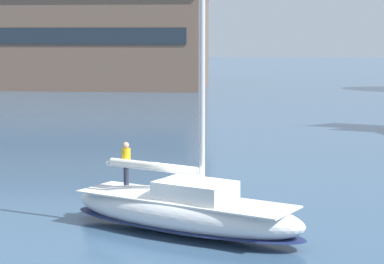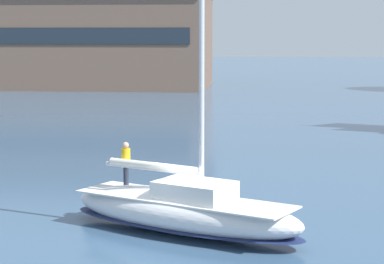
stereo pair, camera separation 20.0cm
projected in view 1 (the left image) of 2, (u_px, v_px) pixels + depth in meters
ground_plane at (184, 233)px, 26.51m from camera, size 400.00×400.00×0.00m
waterfront_building at (92, 37)px, 97.74m from camera, size 30.54×17.83×12.94m
sailboat_main at (185, 209)px, 26.38m from camera, size 9.49×6.48×12.79m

